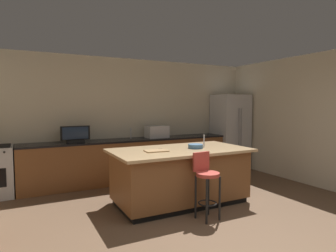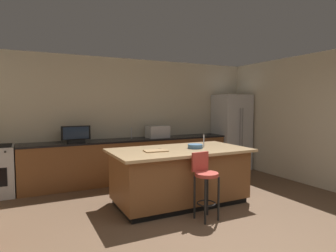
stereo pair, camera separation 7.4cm
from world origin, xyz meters
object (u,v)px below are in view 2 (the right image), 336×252
(refrigerator, at_px, (231,132))
(bar_stool_center, at_px, (205,180))
(tv_monitor, at_px, (76,135))
(fruit_bowl, at_px, (195,146))
(microwave, at_px, (157,132))
(kitchen_island, at_px, (180,175))
(cell_phone, at_px, (161,149))
(cutting_board, at_px, (156,151))

(refrigerator, xyz_separation_m, bar_stool_center, (-2.47, -2.48, -0.38))
(tv_monitor, bearing_deg, fruit_bowl, -45.82)
(microwave, height_order, fruit_bowl, microwave)
(bar_stool_center, bearing_deg, kitchen_island, 83.81)
(fruit_bowl, xyz_separation_m, cell_phone, (-0.59, 0.11, -0.03))
(tv_monitor, height_order, bar_stool_center, tv_monitor)
(kitchen_island, height_order, bar_stool_center, bar_stool_center)
(fruit_bowl, xyz_separation_m, cutting_board, (-0.74, -0.00, -0.03))
(tv_monitor, bearing_deg, microwave, 1.65)
(microwave, relative_size, bar_stool_center, 0.50)
(refrigerator, xyz_separation_m, cutting_board, (-2.93, -1.75, -0.03))
(cutting_board, bearing_deg, bar_stool_center, -57.66)
(kitchen_island, distance_m, cell_phone, 0.56)
(bar_stool_center, bearing_deg, microwave, 75.44)
(tv_monitor, xyz_separation_m, bar_stool_center, (1.42, -2.48, -0.49))
(kitchen_island, relative_size, refrigerator, 1.20)
(kitchen_island, bearing_deg, cutting_board, -174.08)
(kitchen_island, xyz_separation_m, refrigerator, (2.46, 1.70, 0.49))
(tv_monitor, bearing_deg, cutting_board, -61.30)
(microwave, bearing_deg, cell_phone, -112.36)
(microwave, xyz_separation_m, cell_phone, (-0.70, -1.69, -0.12))
(cutting_board, bearing_deg, cell_phone, 36.58)
(tv_monitor, distance_m, fruit_bowl, 2.44)
(cell_phone, xyz_separation_m, cutting_board, (-0.15, -0.11, 0.01))
(fruit_bowl, distance_m, cell_phone, 0.60)
(cutting_board, bearing_deg, fruit_bowl, 0.18)
(microwave, xyz_separation_m, cutting_board, (-0.84, -1.80, -0.12))
(kitchen_island, xyz_separation_m, fruit_bowl, (0.28, -0.05, 0.49))
(cutting_board, bearing_deg, microwave, 64.91)
(refrigerator, distance_m, cutting_board, 3.41)
(tv_monitor, xyz_separation_m, cell_phone, (1.11, -1.64, -0.14))
(microwave, bearing_deg, tv_monitor, -178.35)
(microwave, distance_m, cell_phone, 1.83)
(bar_stool_center, relative_size, cell_phone, 6.46)
(tv_monitor, distance_m, bar_stool_center, 2.90)
(refrigerator, bearing_deg, fruit_bowl, -141.36)
(tv_monitor, bearing_deg, refrigerator, -0.01)
(kitchen_island, height_order, cell_phone, cell_phone)
(refrigerator, xyz_separation_m, fruit_bowl, (-2.19, -1.75, -0.00))
(bar_stool_center, bearing_deg, refrigerator, 39.19)
(refrigerator, bearing_deg, kitchen_island, -145.36)
(cell_phone, relative_size, cutting_board, 0.41)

